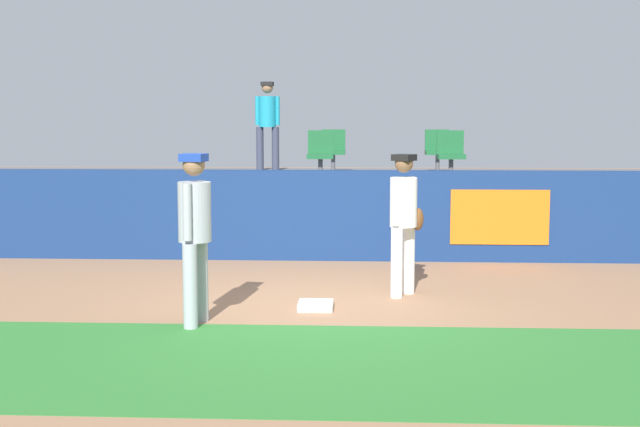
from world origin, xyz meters
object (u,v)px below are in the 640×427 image
at_px(seat_back_center, 333,149).
at_px(seat_front_center, 321,152).
at_px(player_runner_visitor, 195,226).
at_px(seat_back_right, 437,149).
at_px(spectator_hooded, 268,119).
at_px(seat_front_right, 451,152).
at_px(player_fielder_home, 404,214).
at_px(first_base, 316,305).

bearing_deg(seat_back_center, seat_front_center, -94.98).
bearing_deg(player_runner_visitor, seat_back_right, 166.01).
xyz_separation_m(player_runner_visitor, seat_back_right, (3.21, 7.49, 0.59)).
bearing_deg(seat_front_center, spectator_hooded, 115.02).
bearing_deg(seat_front_right, spectator_hooded, 142.95).
bearing_deg(player_runner_visitor, seat_back_center, -179.92).
bearing_deg(spectator_hooded, player_fielder_home, 111.83).
relative_size(seat_front_right, seat_back_right, 1.00).
height_order(seat_front_right, seat_back_center, same).
relative_size(player_runner_visitor, seat_front_center, 2.17).
xyz_separation_m(player_fielder_home, spectator_hooded, (-2.45, 6.66, 1.19)).
distance_m(player_fielder_home, seat_back_right, 5.97).
relative_size(player_fielder_home, seat_back_center, 2.09).
bearing_deg(first_base, player_runner_visitor, -146.38).
height_order(player_fielder_home, seat_back_center, seat_back_center).
distance_m(player_runner_visitor, spectator_hooded, 8.37).
distance_m(seat_front_right, seat_back_center, 2.74).
bearing_deg(player_fielder_home, seat_front_center, -131.84).
relative_size(player_fielder_home, seat_front_center, 2.09).
height_order(seat_front_right, seat_front_center, same).
bearing_deg(seat_front_center, first_base, -87.81).
distance_m(first_base, seat_back_center, 6.86).
relative_size(seat_front_center, spectator_hooded, 0.47).
bearing_deg(seat_front_center, player_runner_visitor, -100.38).
distance_m(player_runner_visitor, seat_back_center, 7.61).
bearing_deg(seat_front_center, seat_back_right, 39.77).
bearing_deg(seat_front_center, seat_back_center, 85.02).
height_order(first_base, seat_back_right, seat_back_right).
distance_m(seat_front_right, seat_back_right, 1.80).
height_order(seat_back_center, seat_front_center, same).
xyz_separation_m(player_fielder_home, seat_back_right, (0.93, 5.86, 0.63)).
bearing_deg(seat_back_right, seat_front_center, -140.23).
bearing_deg(seat_back_center, player_runner_visitor, -99.09).
xyz_separation_m(first_base, seat_back_right, (1.98, 6.67, 1.60)).
bearing_deg(spectator_hooded, seat_front_center, 116.66).
bearing_deg(player_runner_visitor, seat_front_center, 178.80).
relative_size(seat_front_right, seat_back_center, 1.00).
relative_size(seat_back_right, spectator_hooded, 0.47).
relative_size(first_base, player_fielder_home, 0.23).
height_order(player_runner_visitor, seat_back_center, seat_back_center).
distance_m(player_fielder_home, player_runner_visitor, 2.80).
distance_m(seat_back_center, spectator_hooded, 1.68).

